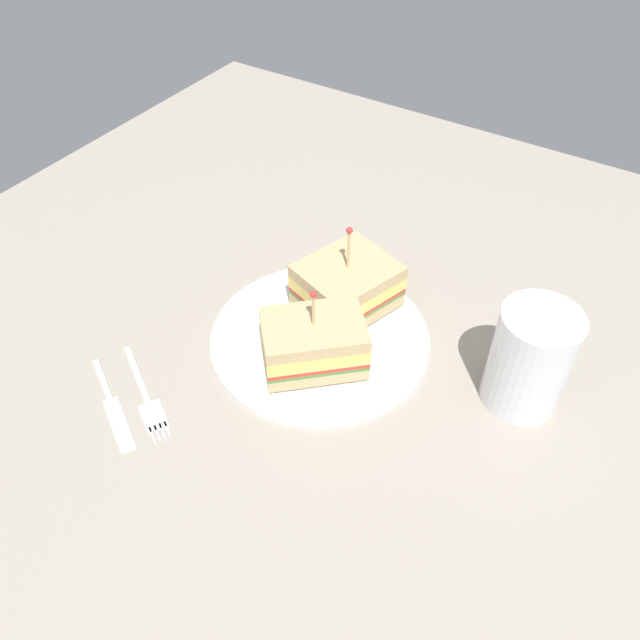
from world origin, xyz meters
TOP-DOWN VIEW (x-y plane):
  - ground_plane at (0.00, 0.00)cm, footprint 107.36×107.36cm
  - plate at (0.00, 0.00)cm, footprint 24.06×24.06cm
  - sandwich_half_front at (-1.63, 3.77)cm, footprint 12.27×12.03cm
  - sandwich_half_back at (0.47, -5.68)cm, footprint 11.29×12.14cm
  - drink_glass at (-21.14, -4.04)cm, footprint 7.66×7.66cm
  - fork at (9.88, 16.66)cm, footprint 12.11×7.88cm
  - knife at (12.27, 19.10)cm, footprint 11.68×7.29cm

SIDE VIEW (x-z plane):
  - ground_plane at x=0.00cm, z-range -2.00..0.00cm
  - fork at x=9.88cm, z-range 0.00..0.35cm
  - knife at x=12.27cm, z-range 0.00..0.35cm
  - plate at x=0.00cm, z-range 0.00..0.97cm
  - sandwich_half_back at x=0.47cm, z-range -1.66..8.97cm
  - sandwich_half_front at x=-1.63cm, z-range -1.20..8.61cm
  - drink_glass at x=-21.14cm, z-range -0.37..10.75cm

